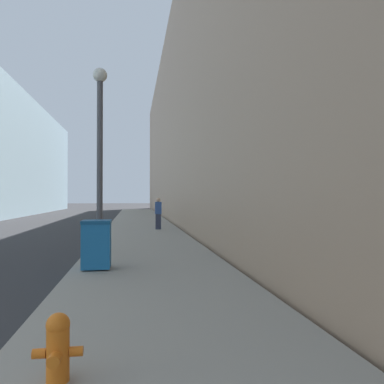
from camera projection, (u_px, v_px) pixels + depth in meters
name	position (u px, v px, depth m)	size (l,w,h in m)	color
sidewalk_right	(142.00, 229.00, 20.07)	(3.84, 60.00, 0.13)	gray
building_right_stone	(243.00, 126.00, 29.30)	(12.00, 60.00, 14.73)	#9E7F66
fire_hydrant	(58.00, 346.00, 3.43)	(0.45, 0.33, 0.63)	orange
trash_bin	(96.00, 244.00, 8.73)	(0.66, 0.63, 1.14)	#19609E
lamppost	(100.00, 148.00, 11.37)	(0.43, 0.43, 5.62)	#4C4C51
pedestrian_on_sidewalk	(158.00, 213.00, 19.33)	(0.33, 0.21, 1.63)	#2D3347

